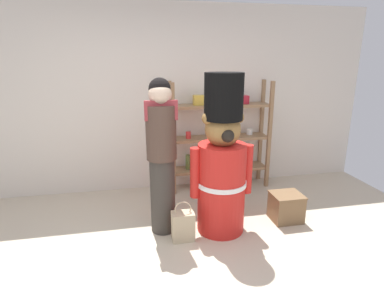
{
  "coord_description": "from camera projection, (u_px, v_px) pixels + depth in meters",
  "views": [
    {
      "loc": [
        -0.31,
        -2.19,
        1.86
      ],
      "look_at": [
        0.3,
        0.85,
        1.0
      ],
      "focal_mm": 28.8,
      "sensor_mm": 36.0,
      "label": 1
    }
  ],
  "objects": [
    {
      "name": "teddy_bear_guard",
      "position": [
        222.0,
        164.0,
        3.29
      ],
      "size": [
        0.69,
        0.54,
        1.73
      ],
      "color": "red",
      "rests_on": "ground_plane"
    },
    {
      "name": "shopping_bag",
      "position": [
        183.0,
        226.0,
        3.25
      ],
      "size": [
        0.24,
        0.16,
        0.44
      ],
      "color": "#C1AD89",
      "rests_on": "ground_plane"
    },
    {
      "name": "display_crate",
      "position": [
        286.0,
        207.0,
        3.65
      ],
      "size": [
        0.35,
        0.31,
        0.33
      ],
      "color": "brown",
      "rests_on": "ground_plane"
    },
    {
      "name": "back_wall",
      "position": [
        153.0,
        100.0,
        4.36
      ],
      "size": [
        6.4,
        0.12,
        2.6
      ],
      "primitive_type": "cube",
      "color": "silver",
      "rests_on": "ground_plane"
    },
    {
      "name": "person_shopper",
      "position": [
        162.0,
        153.0,
        3.24
      ],
      "size": [
        0.33,
        0.32,
        1.68
      ],
      "color": "#38332D",
      "rests_on": "ground_plane"
    },
    {
      "name": "ground_plane",
      "position": [
        177.0,
        285.0,
        2.63
      ],
      "size": [
        6.4,
        6.4,
        0.0
      ],
      "primitive_type": "plane",
      "color": "beige"
    },
    {
      "name": "merchandise_shelf",
      "position": [
        220.0,
        136.0,
        4.47
      ],
      "size": [
        1.45,
        0.35,
        1.57
      ],
      "color": "#93704C",
      "rests_on": "ground_plane"
    }
  ]
}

